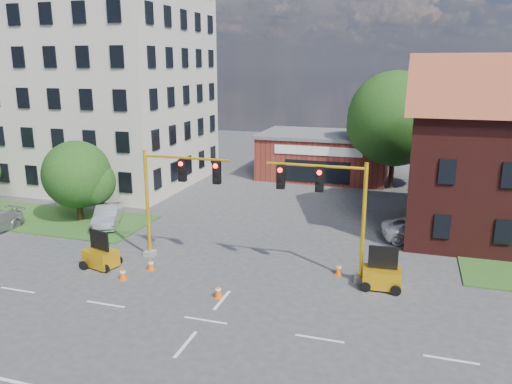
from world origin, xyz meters
TOP-DOWN VIEW (x-y plane):
  - ground at (0.00, 0.00)m, footprint 120.00×120.00m
  - grass_verge_nw at (-20.00, 10.00)m, footprint 22.00×6.00m
  - lane_markings at (0.00, -3.00)m, footprint 60.00×36.00m
  - office_block at (-20.00, 21.90)m, footprint 18.40×15.40m
  - brick_shop at (0.00, 29.98)m, footprint 12.40×8.40m
  - tree_large at (6.92, 27.08)m, footprint 8.68×8.26m
  - tree_nw_front at (-13.76, 10.58)m, footprint 4.94×4.70m
  - signal_mast_west at (-4.36, 6.00)m, footprint 5.30×0.60m
  - signal_mast_east at (4.36, 6.00)m, footprint 5.30×0.60m
  - trailer_west at (-7.75, 3.74)m, footprint 2.01×1.61m
  - trailer_east at (7.07, 5.58)m, footprint 1.91×1.33m
  - cone_a at (-5.70, 2.63)m, footprint 0.40×0.40m
  - cone_b at (-4.92, 4.15)m, footprint 0.40×0.40m
  - cone_c at (-0.26, 2.20)m, footprint 0.40×0.40m
  - cone_d at (4.82, 6.58)m, footprint 0.40×0.40m
  - pickup_white at (9.11, 13.36)m, footprint 5.44×3.41m
  - sedan_silver_front at (-11.56, 10.15)m, footprint 3.12×4.55m

SIDE VIEW (x-z plane):
  - ground at x=0.00m, z-range 0.00..0.00m
  - lane_markings at x=0.00m, z-range 0.00..0.01m
  - grass_verge_nw at x=-20.00m, z-range 0.00..0.08m
  - cone_a at x=-5.70m, z-range -0.01..0.69m
  - cone_b at x=-4.92m, z-range -0.01..0.69m
  - cone_c at x=-0.26m, z-range -0.01..0.69m
  - cone_d at x=4.82m, z-range -0.01..0.69m
  - trailer_west at x=-7.75m, z-range -0.38..1.63m
  - trailer_east at x=7.07m, z-range -0.39..1.70m
  - pickup_white at x=9.11m, z-range 0.00..1.40m
  - sedan_silver_front at x=-11.56m, z-range 0.00..1.42m
  - brick_shop at x=0.00m, z-range 0.01..4.31m
  - tree_nw_front at x=-13.76m, z-range 0.36..6.08m
  - signal_mast_west at x=-4.36m, z-range 0.82..7.02m
  - signal_mast_east at x=4.36m, z-range 0.82..7.02m
  - tree_large at x=6.92m, z-range 0.77..11.09m
  - office_block at x=-20.00m, z-range 0.01..20.61m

